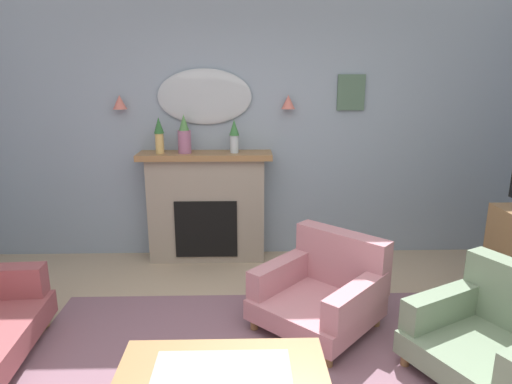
# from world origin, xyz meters

# --- Properties ---
(wall_back) EXTENTS (6.85, 0.10, 2.90)m
(wall_back) POSITION_xyz_m (0.00, 2.49, 1.45)
(wall_back) COLOR #8C9EB2
(wall_back) RESTS_ON ground
(fireplace) EXTENTS (1.36, 0.36, 1.16)m
(fireplace) POSITION_xyz_m (-0.45, 2.27, 0.57)
(fireplace) COLOR gray
(fireplace) RESTS_ON ground
(mantel_vase_right) EXTENTS (0.10, 0.10, 0.36)m
(mantel_vase_right) POSITION_xyz_m (-0.90, 2.24, 1.35)
(mantel_vase_right) COLOR tan
(mantel_vase_right) RESTS_ON fireplace
(mantel_vase_left) EXTENTS (0.13, 0.13, 0.39)m
(mantel_vase_left) POSITION_xyz_m (-0.65, 2.24, 1.33)
(mantel_vase_left) COLOR #9E6084
(mantel_vase_left) RESTS_ON fireplace
(mantel_vase_centre) EXTENTS (0.10, 0.10, 0.34)m
(mantel_vase_centre) POSITION_xyz_m (-0.15, 2.24, 1.34)
(mantel_vase_centre) COLOR silver
(mantel_vase_centre) RESTS_ON fireplace
(wall_mirror) EXTENTS (0.96, 0.06, 0.56)m
(wall_mirror) POSITION_xyz_m (-0.45, 2.41, 1.71)
(wall_mirror) COLOR #B2BCC6
(wall_sconce_left) EXTENTS (0.14, 0.14, 0.14)m
(wall_sconce_left) POSITION_xyz_m (-1.30, 2.36, 1.66)
(wall_sconce_left) COLOR #D17066
(wall_sconce_right) EXTENTS (0.14, 0.14, 0.14)m
(wall_sconce_right) POSITION_xyz_m (0.40, 2.36, 1.66)
(wall_sconce_right) COLOR #D17066
(framed_picture) EXTENTS (0.28, 0.03, 0.36)m
(framed_picture) POSITION_xyz_m (1.05, 2.42, 1.75)
(framed_picture) COLOR #4C6B56
(coffee_table) EXTENTS (1.10, 0.60, 0.45)m
(coffee_table) POSITION_xyz_m (-0.17, -0.25, 0.38)
(coffee_table) COLOR olive
(coffee_table) RESTS_ON ground
(armchair_near_fireplace) EXTENTS (1.14, 1.15, 0.71)m
(armchair_near_fireplace) POSITION_xyz_m (0.56, 0.93, 0.31)
(armchair_near_fireplace) COLOR #B77A84
(armchair_near_fireplace) RESTS_ON ground
(armchair_by_coffee_table) EXTENTS (1.09, 1.09, 0.71)m
(armchair_by_coffee_table) POSITION_xyz_m (1.58, 0.27, 0.31)
(armchair_by_coffee_table) COLOR gray
(armchair_by_coffee_table) RESTS_ON ground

